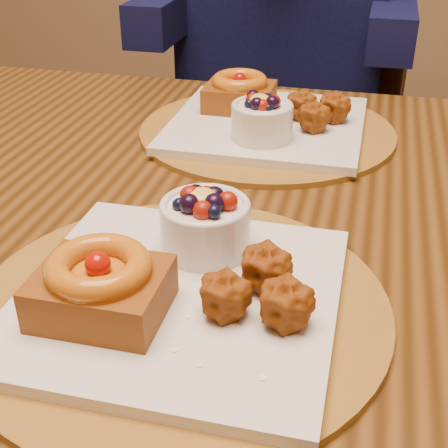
{
  "coord_description": "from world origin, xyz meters",
  "views": [
    {
      "loc": [
        0.26,
        -0.63,
        1.1
      ],
      "look_at": [
        0.14,
        -0.15,
        0.82
      ],
      "focal_mm": 50.0,
      "sensor_mm": 36.0,
      "label": 1
    }
  ],
  "objects_px": {
    "place_setting_far": "(265,120)",
    "dining_table": "(233,253)",
    "place_setting_near": "(178,283)",
    "chair_far": "(282,153)"
  },
  "relations": [
    {
      "from": "place_setting_far",
      "to": "chair_far",
      "type": "bearing_deg",
      "value": 94.68
    },
    {
      "from": "place_setting_near",
      "to": "place_setting_far",
      "type": "height_order",
      "value": "place_setting_near"
    },
    {
      "from": "place_setting_near",
      "to": "place_setting_far",
      "type": "relative_size",
      "value": 1.0
    },
    {
      "from": "dining_table",
      "to": "place_setting_near",
      "type": "relative_size",
      "value": 4.21
    },
    {
      "from": "place_setting_far",
      "to": "chair_far",
      "type": "relative_size",
      "value": 0.41
    },
    {
      "from": "place_setting_near",
      "to": "chair_far",
      "type": "distance_m",
      "value": 0.95
    },
    {
      "from": "place_setting_near",
      "to": "dining_table",
      "type": "bearing_deg",
      "value": 89.3
    },
    {
      "from": "dining_table",
      "to": "place_setting_near",
      "type": "xyz_separation_m",
      "value": [
        -0.0,
        -0.22,
        0.1
      ]
    },
    {
      "from": "place_setting_far",
      "to": "chair_far",
      "type": "xyz_separation_m",
      "value": [
        -0.04,
        0.48,
        -0.26
      ]
    },
    {
      "from": "place_setting_far",
      "to": "dining_table",
      "type": "bearing_deg",
      "value": -89.37
    }
  ]
}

